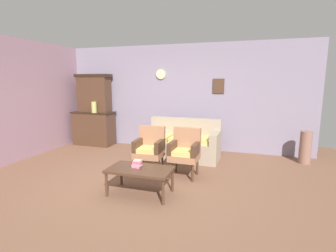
# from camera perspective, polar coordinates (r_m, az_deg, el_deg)

# --- Properties ---
(ground_plane) EXTENTS (7.68, 7.68, 0.00)m
(ground_plane) POSITION_cam_1_polar(r_m,az_deg,el_deg) (4.52, -5.10, -12.98)
(ground_plane) COLOR brown
(wall_back_with_decor) EXTENTS (6.40, 0.09, 2.70)m
(wall_back_with_decor) POSITION_cam_1_polar(r_m,az_deg,el_deg) (6.68, 3.47, 6.41)
(wall_back_with_decor) COLOR gray
(wall_back_with_decor) RESTS_ON ground
(side_cabinet) EXTENTS (1.16, 0.55, 0.93)m
(side_cabinet) POSITION_cam_1_polar(r_m,az_deg,el_deg) (7.46, -16.20, -0.46)
(side_cabinet) COLOR #472D1E
(side_cabinet) RESTS_ON ground
(cabinet_upper_hutch) EXTENTS (0.99, 0.38, 1.03)m
(cabinet_upper_hutch) POSITION_cam_1_polar(r_m,az_deg,el_deg) (7.42, -16.23, 7.14)
(cabinet_upper_hutch) COLOR #472D1E
(cabinet_upper_hutch) RESTS_ON side_cabinet
(vase_on_cabinet) EXTENTS (0.14, 0.14, 0.30)m
(vase_on_cabinet) POSITION_cam_1_polar(r_m,az_deg,el_deg) (7.15, -16.23, 4.07)
(vase_on_cabinet) COLOR tan
(vase_on_cabinet) RESTS_ON side_cabinet
(floral_couch) EXTENTS (1.73, 0.84, 0.90)m
(floral_couch) POSITION_cam_1_polar(r_m,az_deg,el_deg) (5.95, 3.18, -4.01)
(floral_couch) COLOR gray
(floral_couch) RESTS_ON ground
(armchair_row_middle) EXTENTS (0.54, 0.51, 0.90)m
(armchair_row_middle) POSITION_cam_1_polar(r_m,az_deg,el_deg) (4.96, -4.10, -4.81)
(armchair_row_middle) COLOR #9E6B4C
(armchair_row_middle) RESTS_ON ground
(armchair_by_doorway) EXTENTS (0.53, 0.51, 0.90)m
(armchair_by_doorway) POSITION_cam_1_polar(r_m,az_deg,el_deg) (4.77, 3.82, -5.39)
(armchair_by_doorway) COLOR #9E6B4C
(armchair_by_doorway) RESTS_ON ground
(coffee_table) EXTENTS (1.00, 0.56, 0.42)m
(coffee_table) POSITION_cam_1_polar(r_m,az_deg,el_deg) (4.07, -6.29, -10.01)
(coffee_table) COLOR #472D1E
(coffee_table) RESTS_ON ground
(book_stack_on_table) EXTENTS (0.16, 0.11, 0.12)m
(book_stack_on_table) POSITION_cam_1_polar(r_m,az_deg,el_deg) (4.08, -6.95, -8.40)
(book_stack_on_table) COLOR #CB768D
(book_stack_on_table) RESTS_ON coffee_table
(floor_vase_by_wall) EXTENTS (0.24, 0.24, 0.71)m
(floor_vase_by_wall) POSITION_cam_1_polar(r_m,az_deg,el_deg) (6.27, 28.38, -4.23)
(floor_vase_by_wall) COLOR #875F51
(floor_vase_by_wall) RESTS_ON ground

